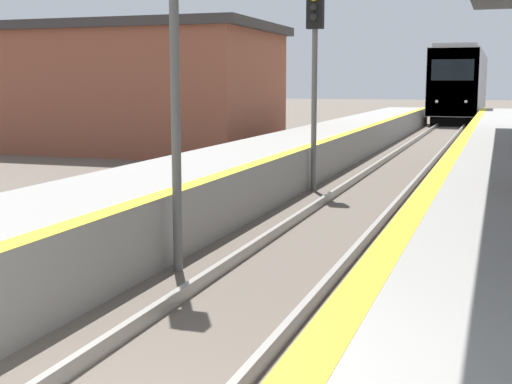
# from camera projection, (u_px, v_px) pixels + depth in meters

# --- Properties ---
(train) EXTENTS (2.77, 19.52, 4.53)m
(train) POSITION_uv_depth(u_px,v_px,m) (461.00, 84.00, 47.34)
(train) COLOR black
(train) RESTS_ON ground
(signal_near) EXTENTS (0.36, 0.31, 4.47)m
(signal_near) POSITION_uv_depth(u_px,v_px,m) (174.00, 24.00, 8.74)
(signal_near) COLOR #595959
(signal_near) RESTS_ON ground
(signal_mid) EXTENTS (0.36, 0.31, 4.47)m
(signal_mid) POSITION_uv_depth(u_px,v_px,m) (315.00, 50.00, 15.59)
(signal_mid) COLOR #595959
(signal_mid) RESTS_ON ground
(station_building) EXTENTS (10.74, 6.49, 4.42)m
(station_building) POSITION_uv_depth(u_px,v_px,m) (125.00, 88.00, 25.59)
(station_building) COLOR brown
(station_building) RESTS_ON ground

